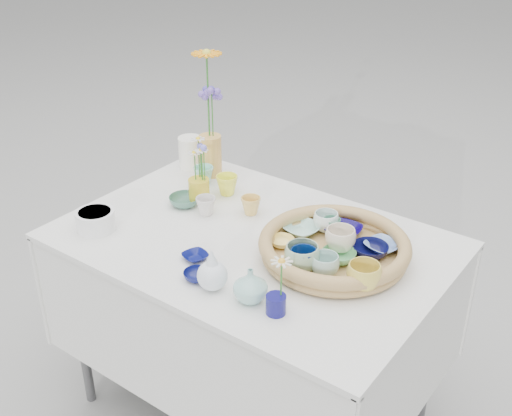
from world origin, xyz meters
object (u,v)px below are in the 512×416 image
Objects in this scene: display_table at (253,407)px; tall_vase_yellow at (211,155)px; bud_vase_seafoam at (250,285)px; wicker_tray at (334,248)px.

tall_vase_yellow is at bearing 144.98° from display_table.
tall_vase_yellow is (-0.62, 0.58, 0.03)m from bud_vase_seafoam.
display_table is 12.26× the size of bud_vase_seafoam.
bud_vase_seafoam is at bearing -54.35° from display_table.
display_table is at bearing 125.65° from bud_vase_seafoam.
wicker_tray reaches higher than display_table.
tall_vase_yellow reaches higher than display_table.
wicker_tray is 2.88× the size of tall_vase_yellow.
tall_vase_yellow is at bearing 137.36° from bud_vase_seafoam.
tall_vase_yellow is (-0.71, 0.25, 0.04)m from wicker_tray.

